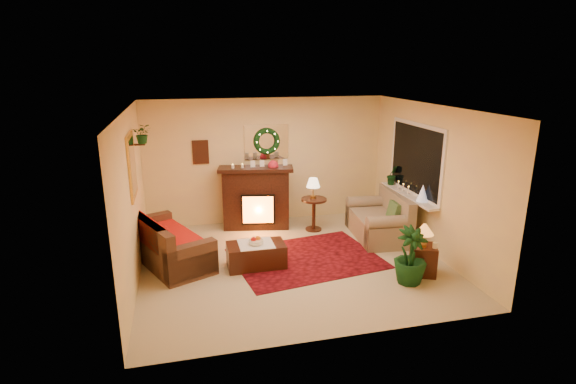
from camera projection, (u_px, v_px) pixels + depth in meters
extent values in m
plane|color=beige|center=(293.00, 262.00, 7.65)|extent=(5.00, 5.00, 0.00)
plane|color=white|center=(293.00, 108.00, 6.93)|extent=(5.00, 5.00, 0.00)
plane|color=#EFD88C|center=(267.00, 161.00, 9.39)|extent=(5.00, 5.00, 0.00)
plane|color=#EFD88C|center=(341.00, 240.00, 5.19)|extent=(5.00, 5.00, 0.00)
plane|color=#EFD88C|center=(132.00, 200.00, 6.72)|extent=(4.50, 4.50, 0.00)
plane|color=#EFD88C|center=(431.00, 180.00, 7.86)|extent=(4.50, 4.50, 0.00)
cube|color=#4A0E0F|center=(306.00, 258.00, 7.79)|extent=(2.68, 2.17, 0.01)
cube|color=#44301B|center=(168.00, 238.00, 7.58)|extent=(1.55, 2.09, 0.82)
cube|color=#B32132|center=(166.00, 234.00, 7.69)|extent=(0.78, 1.27, 0.02)
cube|color=black|center=(256.00, 202.00, 9.13)|extent=(1.37, 0.65, 1.21)
sphere|color=red|center=(273.00, 166.00, 8.96)|extent=(0.21, 0.21, 0.21)
cylinder|color=white|center=(233.00, 169.00, 8.83)|extent=(0.06, 0.06, 0.18)
cylinder|color=#EEE9C8|center=(242.00, 169.00, 8.86)|extent=(0.06, 0.06, 0.18)
cube|color=white|center=(267.00, 142.00, 9.26)|extent=(0.92, 0.02, 0.72)
torus|color=#194719|center=(267.00, 141.00, 9.22)|extent=(0.55, 0.11, 0.55)
cube|color=#381E11|center=(201.00, 152.00, 9.00)|extent=(0.32, 0.03, 0.48)
cube|color=gold|center=(132.00, 166.00, 6.88)|extent=(0.03, 0.84, 1.00)
imported|color=#194719|center=(143.00, 143.00, 7.56)|extent=(0.33, 0.28, 0.36)
cube|color=tan|center=(378.00, 216.00, 8.67)|extent=(1.00, 1.58, 0.87)
cube|color=white|center=(416.00, 160.00, 8.30)|extent=(0.03, 1.86, 1.36)
cube|color=black|center=(415.00, 160.00, 8.30)|extent=(0.02, 1.70, 1.22)
cube|color=white|center=(408.00, 195.00, 8.46)|extent=(0.22, 1.86, 0.04)
cone|color=silver|center=(423.00, 193.00, 7.99)|extent=(0.21, 0.21, 0.31)
imported|color=#1E5824|center=(392.00, 175.00, 9.07)|extent=(0.29, 0.23, 0.53)
cylinder|color=#3F2814|center=(314.00, 215.00, 9.05)|extent=(0.60, 0.60, 0.66)
cone|color=beige|center=(313.00, 188.00, 8.93)|extent=(0.27, 0.27, 0.42)
cube|color=black|center=(423.00, 258.00, 7.16)|extent=(0.52, 0.52, 0.49)
cone|color=orange|center=(424.00, 231.00, 7.00)|extent=(0.30, 0.30, 0.43)
cube|color=#522516|center=(256.00, 255.00, 7.44)|extent=(0.95, 0.53, 0.40)
cylinder|color=#E9EBCC|center=(256.00, 242.00, 7.36)|extent=(0.24, 0.24, 0.06)
imported|color=#1F5C25|center=(411.00, 256.00, 6.83)|extent=(1.78, 1.78, 2.66)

